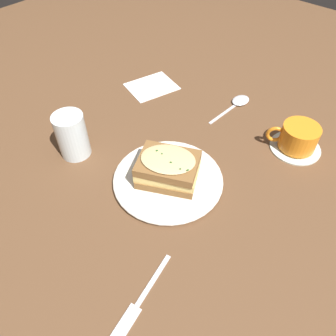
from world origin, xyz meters
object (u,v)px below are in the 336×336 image
(dinner_plate, at_px, (168,178))
(spoon, at_px, (239,102))
(teacup_with_saucer, at_px, (298,139))
(fork, at_px, (136,306))
(sandwich, at_px, (169,167))
(napkin, at_px, (152,86))
(water_glass, at_px, (72,135))

(dinner_plate, relative_size, spoon, 1.45)
(dinner_plate, bearing_deg, teacup_with_saucer, 150.05)
(fork, bearing_deg, sandwich, -70.74)
(dinner_plate, bearing_deg, napkin, -130.85)
(sandwich, distance_m, spoon, 0.36)
(water_glass, distance_m, fork, 0.42)
(fork, distance_m, napkin, 0.66)
(sandwich, height_order, fork, sandwich)
(dinner_plate, xyz_separation_m, napkin, (-0.25, -0.29, -0.01))
(sandwich, height_order, spoon, sandwich)
(teacup_with_saucer, relative_size, water_glass, 1.18)
(dinner_plate, height_order, water_glass, water_glass)
(napkin, bearing_deg, water_glass, 10.31)
(dinner_plate, distance_m, teacup_with_saucer, 0.33)
(spoon, bearing_deg, dinner_plate, -80.40)
(fork, height_order, napkin, same)
(fork, distance_m, spoon, 0.63)
(teacup_with_saucer, xyz_separation_m, spoon, (-0.07, -0.21, -0.03))
(water_glass, bearing_deg, teacup_with_saucer, 133.26)
(dinner_plate, height_order, sandwich, sandwich)
(water_glass, distance_m, spoon, 0.48)
(teacup_with_saucer, xyz_separation_m, fork, (0.54, -0.02, -0.03))
(water_glass, bearing_deg, fork, 66.33)
(teacup_with_saucer, bearing_deg, water_glass, 11.76)
(teacup_with_saucer, distance_m, water_glass, 0.54)
(fork, xyz_separation_m, napkin, (-0.50, -0.44, 0.00))
(fork, height_order, spoon, spoon)
(dinner_plate, height_order, teacup_with_saucer, teacup_with_saucer)
(spoon, distance_m, napkin, 0.27)
(sandwich, bearing_deg, water_glass, -70.49)
(fork, bearing_deg, spoon, -83.74)
(dinner_plate, distance_m, sandwich, 0.04)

